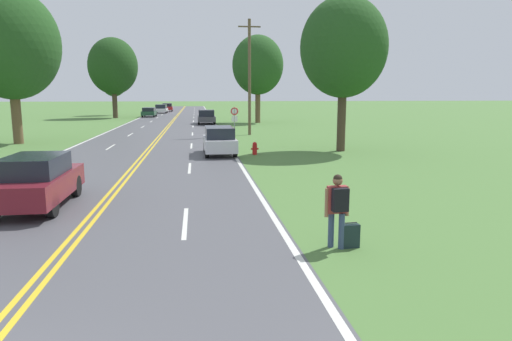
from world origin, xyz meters
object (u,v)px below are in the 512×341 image
tree_mid_treeline (10,44)px  tree_far_back (258,65)px  car_red_suv_horizon (167,107)px  car_silver_hatchback_mid_near (219,140)px  tree_behind_sign (344,48)px  car_dark_grey_sedan_mid_far (206,117)px  tree_left_verge (114,82)px  car_white_hatchback_distant (161,109)px  car_maroon_sedan_approaching (37,181)px  fire_hydrant (255,148)px  car_dark_green_hatchback_receding (149,112)px  traffic_sign (234,115)px  tree_right_cluster (113,66)px  hitchhiker_person (338,204)px  suitcase (350,236)px

tree_mid_treeline → tree_far_back: bearing=46.5°
car_red_suv_horizon → tree_far_back: bearing=-162.2°
tree_far_back → car_silver_hatchback_mid_near: tree_far_back is taller
tree_behind_sign → car_dark_grey_sedan_mid_far: (-7.36, 25.75, -5.18)m
tree_left_verge → car_white_hatchback_distant: (6.60, 7.01, -4.41)m
car_maroon_sedan_approaching → car_white_hatchback_distant: size_ratio=1.07×
tree_behind_sign → fire_hydrant: bearing=-169.5°
car_dark_grey_sedan_mid_far → car_dark_green_hatchback_receding: 18.28m
fire_hydrant → car_silver_hatchback_mid_near: 2.02m
car_silver_hatchback_mid_near → tree_left_verge: bearing=-165.1°
traffic_sign → tree_right_cluster: tree_right_cluster is taller
fire_hydrant → car_white_hatchback_distant: size_ratio=0.18×
tree_behind_sign → tree_mid_treeline: bearing=161.9°
traffic_sign → tree_right_cluster: (-14.02, 32.02, 5.28)m
car_dark_grey_sedan_mid_far → tree_behind_sign: bearing=16.1°
tree_left_verge → tree_far_back: 29.01m
traffic_sign → car_silver_hatchback_mid_near: (-1.58, -8.71, -0.97)m
car_white_hatchback_distant → car_red_suv_horizon: (0.55, 8.39, 0.03)m
hitchhiker_person → tree_mid_treeline: size_ratio=0.16×
tree_right_cluster → car_dark_green_hatchback_receding: (4.41, 2.26, -6.33)m
suitcase → car_dark_grey_sedan_mid_far: bearing=-1.9°
fire_hydrant → tree_left_verge: size_ratio=0.09×
tree_right_cluster → car_dark_grey_sedan_mid_far: 19.83m
tree_right_cluster → car_silver_hatchback_mid_near: tree_right_cluster is taller
tree_mid_treeline → car_maroon_sedan_approaching: 20.91m
tree_right_cluster → car_white_hatchback_distant: size_ratio=2.73×
tree_right_cluster → car_dark_green_hatchback_receding: tree_right_cluster is taller
tree_mid_treeline → car_white_hatchback_distant: tree_mid_treeline is taller
fire_hydrant → tree_left_verge: tree_left_verge is taller
car_maroon_sedan_approaching → car_red_suv_horizon: car_maroon_sedan_approaching is taller
fire_hydrant → tree_left_verge: 51.83m
tree_mid_treeline → tree_behind_sign: bearing=-18.1°
hitchhiker_person → tree_mid_treeline: (-15.06, 23.47, 5.56)m
fire_hydrant → car_dark_green_hatchback_receding: (-10.00, 43.21, 0.38)m
fire_hydrant → tree_behind_sign: (5.29, 0.98, 5.61)m
tree_right_cluster → car_maroon_sedan_approaching: (6.45, -51.99, -6.25)m
traffic_sign → tree_right_cluster: bearing=113.7°
tree_right_cluster → car_red_suv_horizon: (5.75, 23.57, -6.25)m
fire_hydrant → tree_far_back: size_ratio=0.07×
suitcase → car_red_suv_horizon: size_ratio=0.14×
suitcase → fire_hydrant: fire_hydrant is taller
tree_behind_sign → car_red_suv_horizon: size_ratio=2.16×
car_dark_green_hatchback_receding → tree_mid_treeline: bearing=173.4°
tree_left_verge → car_dark_grey_sedan_mid_far: size_ratio=1.72×
suitcase → tree_far_back: bearing=-9.9°
hitchhiker_person → fire_hydrant: 15.79m
tree_far_back → car_dark_green_hatchback_receding: 21.50m
car_silver_hatchback_mid_near → car_dark_grey_sedan_mid_far: (-0.12, 26.52, -0.02)m
fire_hydrant → car_dark_green_hatchback_receding: car_dark_green_hatchback_receding is taller
hitchhiker_person → suitcase: hitchhiker_person is taller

